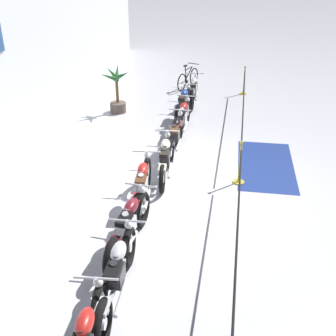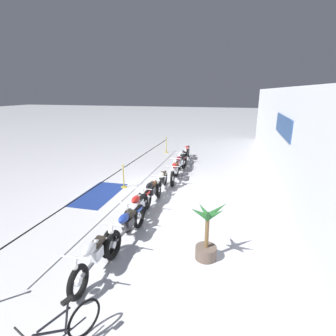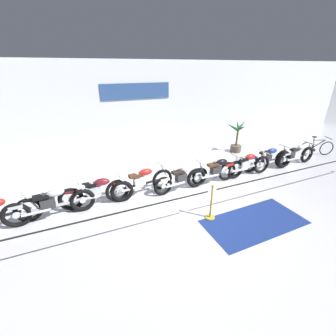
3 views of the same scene
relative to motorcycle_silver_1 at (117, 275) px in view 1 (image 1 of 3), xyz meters
name	(u,v)px [view 1 (image 1 of 3)]	position (x,y,z in m)	size (l,w,h in m)	color
ground_plane	(186,178)	(4.02, -0.51, -0.46)	(120.00, 120.00, 0.00)	silver
motorcycle_silver_1	(117,275)	(0.00, 0.00, 0.00)	(2.38, 0.62, 0.94)	black
motorcycle_maroon_2	(129,227)	(1.25, 0.15, 0.00)	(2.21, 0.62, 0.94)	black
motorcycle_red_3	(142,187)	(2.65, 0.22, 0.02)	(2.33, 0.62, 0.95)	black
motorcycle_cream_4	(165,159)	(4.04, 0.00, 0.00)	(2.13, 0.62, 0.91)	black
motorcycle_black_5	(175,136)	(5.42, -0.02, 0.00)	(2.41, 0.62, 0.94)	black
motorcycle_red_6	(183,119)	(6.70, -0.04, 0.01)	(2.36, 0.62, 0.94)	black
motorcycle_blue_7	(183,105)	(7.98, 0.12, 0.00)	(2.36, 0.62, 0.95)	black
motorcycle_silver_8	(194,91)	(9.48, -0.02, 0.00)	(2.14, 0.62, 0.94)	black
bicycle	(188,79)	(11.38, 0.42, -0.10)	(1.61, 0.70, 0.94)	black
potted_palm_left_of_row	(117,93)	(8.21, 2.36, 0.18)	(1.01, 0.91, 1.59)	brown
stanchion_far_left	(239,188)	(2.43, -1.74, 0.30)	(13.99, 0.28, 1.05)	gold
stanchion_mid_left	(239,169)	(4.04, -1.74, -0.10)	(0.28, 0.28, 1.05)	gold
stanchion_mid_right	(244,85)	(10.95, -1.74, -0.10)	(0.28, 0.28, 1.05)	gold
floor_banner	(266,165)	(5.05, -2.39, -0.46)	(2.81, 1.37, 0.01)	navy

